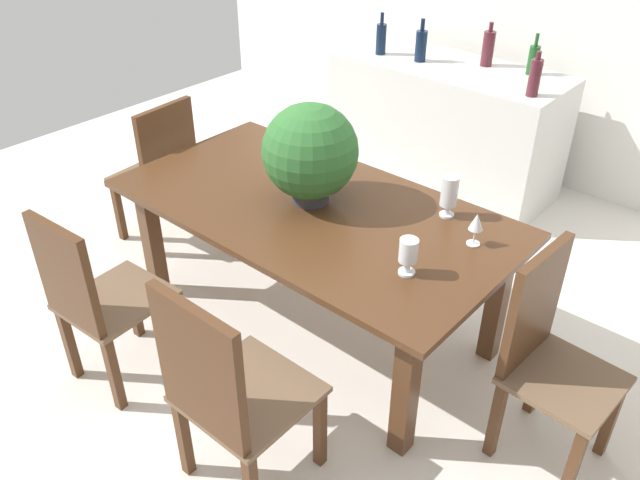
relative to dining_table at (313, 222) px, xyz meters
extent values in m
plane|color=silver|center=(0.00, -0.10, -0.65)|extent=(7.04, 7.04, 0.00)
cube|color=white|center=(0.00, 2.50, 0.65)|extent=(6.40, 0.10, 2.60)
cube|color=#4C2D19|center=(0.00, 0.00, 0.08)|extent=(2.05, 1.09, 0.03)
cube|color=#4C2D19|center=(-0.88, -0.40, -0.29)|extent=(0.09, 0.09, 0.72)
cube|color=#4C2D19|center=(0.88, -0.40, -0.29)|extent=(0.09, 0.09, 0.72)
cube|color=#4C2D19|center=(-0.88, 0.40, -0.29)|extent=(0.09, 0.09, 0.72)
cube|color=#4C2D19|center=(0.88, 0.40, -0.29)|extent=(0.09, 0.09, 0.72)
cube|color=#4C2D19|center=(-0.30, -0.70, -0.43)|extent=(0.05, 0.05, 0.43)
cube|color=#4C2D19|center=(-0.65, -0.72, -0.43)|extent=(0.05, 0.05, 0.43)
cube|color=#4C2D19|center=(-0.27, -1.09, -0.43)|extent=(0.05, 0.05, 0.43)
cube|color=#4C2D19|center=(-0.62, -1.11, -0.43)|extent=(0.05, 0.05, 0.43)
cube|color=brown|center=(-0.46, -0.91, -0.20)|extent=(0.45, 0.49, 0.03)
cube|color=#4C2D19|center=(-0.45, -1.12, 0.07)|extent=(0.39, 0.06, 0.51)
cube|color=#4C2D19|center=(-1.57, 0.18, -0.43)|extent=(0.05, 0.05, 0.43)
cube|color=#4C2D19|center=(-1.54, -0.21, -0.43)|extent=(0.05, 0.05, 0.43)
cube|color=#4C2D19|center=(-1.23, 0.21, -0.43)|extent=(0.05, 0.05, 0.43)
cube|color=#4C2D19|center=(-1.21, -0.18, -0.43)|extent=(0.05, 0.05, 0.43)
cube|color=brown|center=(-1.39, 0.00, -0.20)|extent=(0.44, 0.49, 0.03)
cube|color=#4C2D19|center=(-1.20, 0.01, 0.06)|extent=(0.07, 0.43, 0.50)
cube|color=#4C2D19|center=(1.55, -0.19, -0.43)|extent=(0.05, 0.05, 0.43)
cube|color=#4C2D19|center=(1.57, 0.16, -0.43)|extent=(0.05, 0.05, 0.43)
cube|color=#4C2D19|center=(1.20, -0.16, -0.43)|extent=(0.05, 0.05, 0.43)
cube|color=#4C2D19|center=(1.22, 0.19, -0.43)|extent=(0.05, 0.05, 0.43)
cube|color=brown|center=(1.39, 0.00, -0.20)|extent=(0.45, 0.45, 0.03)
cube|color=#4C2D19|center=(1.19, 0.01, 0.08)|extent=(0.06, 0.39, 0.53)
cube|color=#4C2D19|center=(0.66, -0.70, -0.43)|extent=(0.04, 0.04, 0.43)
cube|color=#4C2D19|center=(0.26, -0.71, -0.43)|extent=(0.04, 0.04, 0.43)
cube|color=#4C2D19|center=(0.26, -1.11, -0.43)|extent=(0.04, 0.04, 0.43)
cube|color=brown|center=(0.46, -0.91, -0.20)|extent=(0.48, 0.48, 0.03)
cube|color=#4C2D19|center=(0.46, -1.13, 0.10)|extent=(0.44, 0.04, 0.57)
cylinder|color=#333338|center=(-0.04, 0.03, 0.15)|extent=(0.19, 0.19, 0.10)
sphere|color=#2D662D|center=(-0.04, 0.03, 0.38)|extent=(0.48, 0.48, 0.48)
sphere|color=#DB9EB2|center=(-0.14, -0.09, 0.38)|extent=(0.05, 0.05, 0.05)
sphere|color=#DB9EB2|center=(-0.01, 0.19, 0.50)|extent=(0.06, 0.06, 0.06)
sphere|color=#DB9EB2|center=(0.13, 0.10, 0.39)|extent=(0.06, 0.06, 0.06)
sphere|color=#DB9EB2|center=(-0.23, 0.00, 0.46)|extent=(0.06, 0.06, 0.06)
sphere|color=#DB9EB2|center=(-0.07, 0.18, 0.39)|extent=(0.05, 0.05, 0.05)
sphere|color=#DB9EB2|center=(-0.21, 0.16, 0.38)|extent=(0.04, 0.04, 0.04)
cylinder|color=silver|center=(0.56, 0.36, 0.11)|extent=(0.07, 0.07, 0.01)
cylinder|color=silver|center=(0.56, 0.36, 0.14)|extent=(0.02, 0.02, 0.05)
cylinder|color=silver|center=(0.56, 0.36, 0.24)|extent=(0.08, 0.08, 0.15)
cylinder|color=silver|center=(0.69, -0.17, 0.11)|extent=(0.07, 0.07, 0.01)
cylinder|color=silver|center=(0.69, -0.17, 0.14)|extent=(0.03, 0.03, 0.05)
cylinder|color=silver|center=(0.69, -0.17, 0.22)|extent=(0.08, 0.08, 0.11)
cylinder|color=silver|center=(0.79, 0.22, 0.10)|extent=(0.06, 0.06, 0.00)
cylinder|color=silver|center=(0.79, 0.22, 0.14)|extent=(0.01, 0.01, 0.08)
cone|color=silver|center=(0.79, 0.22, 0.22)|extent=(0.07, 0.07, 0.08)
cube|color=silver|center=(-0.39, 1.91, -0.19)|extent=(1.70, 0.70, 0.92)
cylinder|color=#194C1E|center=(0.13, 2.10, 0.37)|extent=(0.07, 0.07, 0.19)
cylinder|color=#194C1E|center=(0.13, 2.10, 0.50)|extent=(0.02, 0.02, 0.08)
cylinder|color=#511E28|center=(-0.19, 2.07, 0.39)|extent=(0.08, 0.08, 0.24)
cylinder|color=#511E28|center=(-0.19, 2.07, 0.54)|extent=(0.03, 0.03, 0.06)
cylinder|color=#0F1E38|center=(-0.60, 1.84, 0.38)|extent=(0.08, 0.08, 0.21)
cylinder|color=#0F1E38|center=(-0.60, 1.84, 0.53)|extent=(0.03, 0.03, 0.09)
cylinder|color=#511E28|center=(0.32, 1.72, 0.39)|extent=(0.07, 0.07, 0.23)
cylinder|color=#511E28|center=(0.32, 1.72, 0.53)|extent=(0.03, 0.03, 0.05)
cylinder|color=#0F1E38|center=(-0.92, 1.79, 0.38)|extent=(0.07, 0.07, 0.22)
cylinder|color=#0F1E38|center=(-0.92, 1.79, 0.53)|extent=(0.03, 0.03, 0.08)
camera|label=1|loc=(1.87, -2.09, 1.73)|focal=36.08mm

